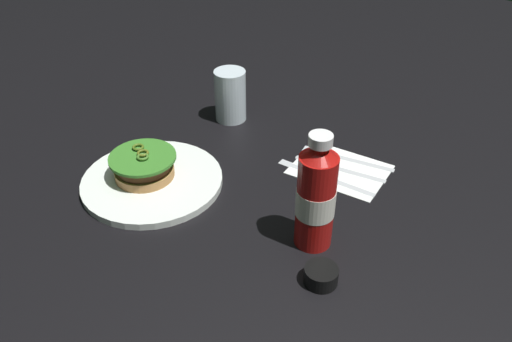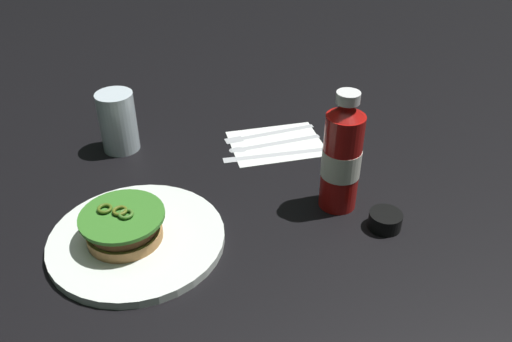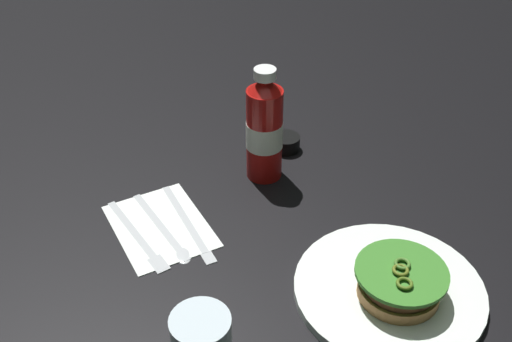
{
  "view_description": "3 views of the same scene",
  "coord_description": "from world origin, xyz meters",
  "px_view_note": "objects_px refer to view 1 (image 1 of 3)",
  "views": [
    {
      "loc": [
        -0.59,
        0.56,
        0.61
      ],
      "look_at": [
        -0.06,
        0.02,
        0.07
      ],
      "focal_mm": 36.48,
      "sensor_mm": 36.0,
      "label": 1
    },
    {
      "loc": [
        -0.06,
        0.74,
        0.55
      ],
      "look_at": [
        -0.06,
        0.02,
        0.06
      ],
      "focal_mm": 36.58,
      "sensor_mm": 36.0,
      "label": 2
    },
    {
      "loc": [
        0.67,
        -0.22,
        0.67
      ],
      "look_at": [
        -0.1,
        -0.01,
        0.09
      ],
      "focal_mm": 43.96,
      "sensor_mm": 36.0,
      "label": 3
    }
  ],
  "objects_px": {
    "water_glass": "(230,96)",
    "napkin": "(340,169)",
    "spoon_utensil": "(326,164)",
    "condiment_cup": "(321,275)",
    "dinner_plate": "(152,181)",
    "butter_knife": "(319,174)",
    "ketchup_bottle": "(316,197)",
    "fork_utensil": "(339,156)",
    "burger_sandwich": "(144,166)"
  },
  "relations": [
    {
      "from": "ketchup_bottle",
      "to": "fork_utensil",
      "type": "relative_size",
      "value": 1.1
    },
    {
      "from": "dinner_plate",
      "to": "spoon_utensil",
      "type": "bearing_deg",
      "value": -124.99
    },
    {
      "from": "condiment_cup",
      "to": "napkin",
      "type": "bearing_deg",
      "value": -58.12
    },
    {
      "from": "napkin",
      "to": "fork_utensil",
      "type": "xyz_separation_m",
      "value": [
        0.03,
        -0.03,
        0.0
      ]
    },
    {
      "from": "dinner_plate",
      "to": "butter_knife",
      "type": "distance_m",
      "value": 0.33
    },
    {
      "from": "fork_utensil",
      "to": "butter_knife",
      "type": "xyz_separation_m",
      "value": [
        -0.01,
        0.08,
        0.0
      ]
    },
    {
      "from": "napkin",
      "to": "spoon_utensil",
      "type": "distance_m",
      "value": 0.03
    },
    {
      "from": "butter_knife",
      "to": "dinner_plate",
      "type": "bearing_deg",
      "value": 49.57
    },
    {
      "from": "dinner_plate",
      "to": "butter_knife",
      "type": "xyz_separation_m",
      "value": [
        -0.21,
        -0.25,
        -0.0
      ]
    },
    {
      "from": "condiment_cup",
      "to": "butter_knife",
      "type": "bearing_deg",
      "value": -50.32
    },
    {
      "from": "condiment_cup",
      "to": "water_glass",
      "type": "bearing_deg",
      "value": -27.81
    },
    {
      "from": "dinner_plate",
      "to": "fork_utensil",
      "type": "distance_m",
      "value": 0.39
    },
    {
      "from": "napkin",
      "to": "spoon_utensil",
      "type": "relative_size",
      "value": 0.98
    },
    {
      "from": "condiment_cup",
      "to": "spoon_utensil",
      "type": "relative_size",
      "value": 0.28
    },
    {
      "from": "dinner_plate",
      "to": "condiment_cup",
      "type": "relative_size",
      "value": 5.09
    },
    {
      "from": "butter_knife",
      "to": "spoon_utensil",
      "type": "bearing_deg",
      "value": -71.96
    },
    {
      "from": "dinner_plate",
      "to": "burger_sandwich",
      "type": "xyz_separation_m",
      "value": [
        0.02,
        0.0,
        0.03
      ]
    },
    {
      "from": "burger_sandwich",
      "to": "ketchup_bottle",
      "type": "relative_size",
      "value": 0.61
    },
    {
      "from": "dinner_plate",
      "to": "butter_knife",
      "type": "height_order",
      "value": "dinner_plate"
    },
    {
      "from": "spoon_utensil",
      "to": "condiment_cup",
      "type": "bearing_deg",
      "value": 127.09
    },
    {
      "from": "dinner_plate",
      "to": "water_glass",
      "type": "distance_m",
      "value": 0.3
    },
    {
      "from": "burger_sandwich",
      "to": "butter_knife",
      "type": "distance_m",
      "value": 0.34
    },
    {
      "from": "water_glass",
      "to": "napkin",
      "type": "relative_size",
      "value": 0.65
    },
    {
      "from": "burger_sandwich",
      "to": "condiment_cup",
      "type": "relative_size",
      "value": 2.4
    },
    {
      "from": "ketchup_bottle",
      "to": "napkin",
      "type": "xyz_separation_m",
      "value": [
        0.09,
        -0.2,
        -0.09
      ]
    },
    {
      "from": "napkin",
      "to": "butter_knife",
      "type": "xyz_separation_m",
      "value": [
        0.02,
        0.05,
        0.0
      ]
    },
    {
      "from": "condiment_cup",
      "to": "spoon_utensil",
      "type": "xyz_separation_m",
      "value": [
        0.19,
        -0.25,
        -0.01
      ]
    },
    {
      "from": "condiment_cup",
      "to": "fork_utensil",
      "type": "height_order",
      "value": "condiment_cup"
    },
    {
      "from": "spoon_utensil",
      "to": "dinner_plate",
      "type": "bearing_deg",
      "value": 55.01
    },
    {
      "from": "dinner_plate",
      "to": "ketchup_bottle",
      "type": "xyz_separation_m",
      "value": [
        -0.32,
        -0.09,
        0.09
      ]
    },
    {
      "from": "burger_sandwich",
      "to": "spoon_utensil",
      "type": "xyz_separation_m",
      "value": [
        -0.22,
        -0.29,
        -0.03
      ]
    },
    {
      "from": "napkin",
      "to": "butter_knife",
      "type": "height_order",
      "value": "butter_knife"
    },
    {
      "from": "napkin",
      "to": "butter_knife",
      "type": "distance_m",
      "value": 0.05
    },
    {
      "from": "butter_knife",
      "to": "napkin",
      "type": "bearing_deg",
      "value": -109.39
    },
    {
      "from": "dinner_plate",
      "to": "napkin",
      "type": "xyz_separation_m",
      "value": [
        -0.23,
        -0.3,
        -0.01
      ]
    },
    {
      "from": "napkin",
      "to": "fork_utensil",
      "type": "bearing_deg",
      "value": -51.2
    },
    {
      "from": "water_glass",
      "to": "butter_knife",
      "type": "height_order",
      "value": "water_glass"
    },
    {
      "from": "ketchup_bottle",
      "to": "fork_utensil",
      "type": "xyz_separation_m",
      "value": [
        0.12,
        -0.23,
        -0.09
      ]
    },
    {
      "from": "burger_sandwich",
      "to": "napkin",
      "type": "xyz_separation_m",
      "value": [
        -0.24,
        -0.3,
        -0.04
      ]
    },
    {
      "from": "water_glass",
      "to": "napkin",
      "type": "xyz_separation_m",
      "value": [
        -0.31,
        -0.01,
        -0.06
      ]
    },
    {
      "from": "spoon_utensil",
      "to": "burger_sandwich",
      "type": "bearing_deg",
      "value": 53.37
    },
    {
      "from": "dinner_plate",
      "to": "napkin",
      "type": "height_order",
      "value": "dinner_plate"
    },
    {
      "from": "burger_sandwich",
      "to": "dinner_plate",
      "type": "bearing_deg",
      "value": -163.41
    },
    {
      "from": "condiment_cup",
      "to": "fork_utensil",
      "type": "xyz_separation_m",
      "value": [
        0.19,
        -0.3,
        -0.01
      ]
    },
    {
      "from": "condiment_cup",
      "to": "butter_knife",
      "type": "distance_m",
      "value": 0.28
    },
    {
      "from": "spoon_utensil",
      "to": "butter_knife",
      "type": "xyz_separation_m",
      "value": [
        -0.01,
        0.04,
        0.0
      ]
    },
    {
      "from": "burger_sandwich",
      "to": "condiment_cup",
      "type": "xyz_separation_m",
      "value": [
        -0.41,
        -0.04,
        -0.02
      ]
    },
    {
      "from": "water_glass",
      "to": "napkin",
      "type": "bearing_deg",
      "value": -177.68
    },
    {
      "from": "water_glass",
      "to": "spoon_utensil",
      "type": "bearing_deg",
      "value": -179.29
    },
    {
      "from": "water_glass",
      "to": "fork_utensil",
      "type": "distance_m",
      "value": 0.29
    }
  ]
}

